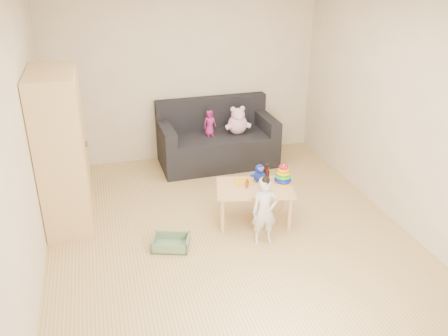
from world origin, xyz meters
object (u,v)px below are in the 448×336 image
object	(u,v)px
play_table	(254,204)
toddler	(265,212)
sofa	(218,149)
wardrobe	(62,150)

from	to	relation	value
play_table	toddler	bearing A→B (deg)	-94.73
sofa	wardrobe	bearing A→B (deg)	-153.05
wardrobe	play_table	distance (m)	2.29
wardrobe	sofa	distance (m)	2.49
wardrobe	play_table	xyz separation A→B (m)	(2.10, -0.61, -0.67)
play_table	toddler	distance (m)	0.47
wardrobe	toddler	world-z (taller)	wardrobe
wardrobe	toddler	distance (m)	2.38
wardrobe	toddler	bearing A→B (deg)	-27.03
wardrobe	toddler	xyz separation A→B (m)	(2.07, -1.06, -0.53)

